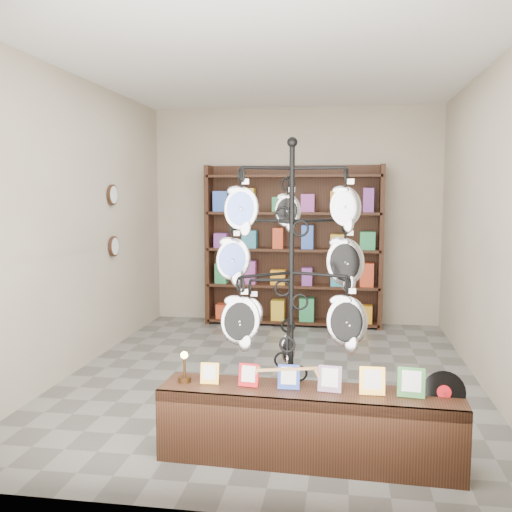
% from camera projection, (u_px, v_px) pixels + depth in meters
% --- Properties ---
extents(ground, '(5.00, 5.00, 0.00)m').
position_uv_depth(ground, '(272.00, 376.00, 5.70)').
color(ground, slate).
rests_on(ground, ground).
extents(room_envelope, '(5.00, 5.00, 5.00)m').
position_uv_depth(room_envelope, '(272.00, 190.00, 5.50)').
color(room_envelope, '#B8AD95').
rests_on(room_envelope, ground).
extents(display_tree, '(1.13, 1.07, 2.19)m').
position_uv_depth(display_tree, '(291.00, 273.00, 3.92)').
color(display_tree, black).
rests_on(display_tree, ground).
extents(front_shelf, '(2.04, 0.49, 0.72)m').
position_uv_depth(front_shelf, '(309.00, 425.00, 3.86)').
color(front_shelf, black).
rests_on(front_shelf, ground).
extents(back_shelving, '(2.42, 0.36, 2.20)m').
position_uv_depth(back_shelving, '(293.00, 251.00, 7.85)').
color(back_shelving, black).
rests_on(back_shelving, ground).
extents(wall_clocks, '(0.03, 0.24, 0.84)m').
position_uv_depth(wall_clocks, '(113.00, 221.00, 6.63)').
color(wall_clocks, black).
rests_on(wall_clocks, ground).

